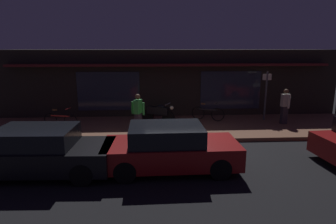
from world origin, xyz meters
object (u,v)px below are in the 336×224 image
at_px(parked_car_near, 41,151).
at_px(parked_car_far, 169,148).
at_px(sign_post, 266,93).
at_px(bicycle_extra, 208,113).
at_px(motorcycle, 159,112).
at_px(bicycle_parked, 60,120).
at_px(person_bystander, 285,106).
at_px(person_photographer, 138,113).

xyz_separation_m(parked_car_near, parked_car_far, (3.82, 0.07, 0.00)).
bearing_deg(sign_post, bicycle_extra, 179.27).
height_order(motorcycle, bicycle_extra, motorcycle).
bearing_deg(bicycle_extra, parked_car_far, -112.69).
relative_size(motorcycle, sign_post, 0.65).
relative_size(bicycle_parked, person_bystander, 0.97).
distance_m(motorcycle, parked_car_near, 6.35).
distance_m(bicycle_parked, person_photographer, 3.72).
bearing_deg(person_photographer, bicycle_parked, 164.62).
distance_m(bicycle_extra, person_photographer, 3.91).
bearing_deg(person_photographer, parked_car_far, -72.24).
height_order(motorcycle, person_photographer, person_photographer).
distance_m(bicycle_parked, parked_car_far, 6.45).
relative_size(motorcycle, bicycle_extra, 1.02).
relative_size(bicycle_extra, parked_car_far, 0.37).
height_order(motorcycle, bicycle_parked, motorcycle).
distance_m(person_photographer, parked_car_near, 4.47).
bearing_deg(bicycle_parked, parked_car_near, -79.37).
bearing_deg(bicycle_parked, motorcycle, 8.87).
relative_size(bicycle_extra, person_bystander, 0.92).
bearing_deg(bicycle_extra, person_bystander, -13.96).
xyz_separation_m(bicycle_extra, parked_car_near, (-6.07, -5.46, 0.20)).
relative_size(sign_post, parked_car_near, 0.58).
xyz_separation_m(bicycle_parked, parked_car_near, (0.85, -4.52, 0.20)).
relative_size(person_photographer, parked_car_far, 0.41).
xyz_separation_m(motorcycle, person_bystander, (5.94, -0.62, 0.38)).
distance_m(person_photographer, person_bystander, 6.94).
bearing_deg(person_photographer, sign_post, 16.81).
height_order(bicycle_extra, parked_car_far, parked_car_far).
xyz_separation_m(motorcycle, bicycle_parked, (-4.47, -0.70, -0.14)).
bearing_deg(parked_car_near, person_photographer, 52.59).
relative_size(person_bystander, parked_car_near, 0.40).
xyz_separation_m(bicycle_extra, parked_car_far, (-2.25, -5.39, 0.20)).
bearing_deg(person_photographer, parked_car_near, -127.41).
distance_m(motorcycle, bicycle_parked, 4.52).
bearing_deg(bicycle_parked, person_photographer, -15.38).
bearing_deg(person_photographer, person_bystander, 8.74).
height_order(bicycle_parked, bicycle_extra, same).
bearing_deg(parked_car_far, motorcycle, 92.20).
bearing_deg(sign_post, parked_car_far, -133.77).
distance_m(person_photographer, sign_post, 6.54).
bearing_deg(parked_car_far, person_photographer, 107.76).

